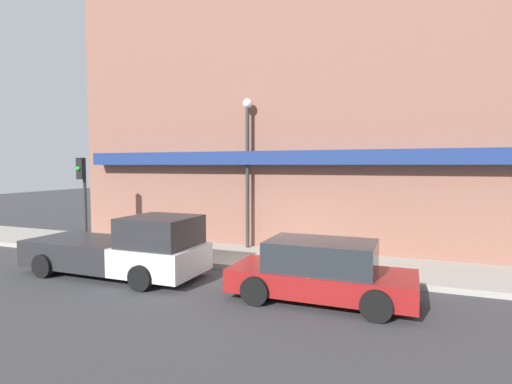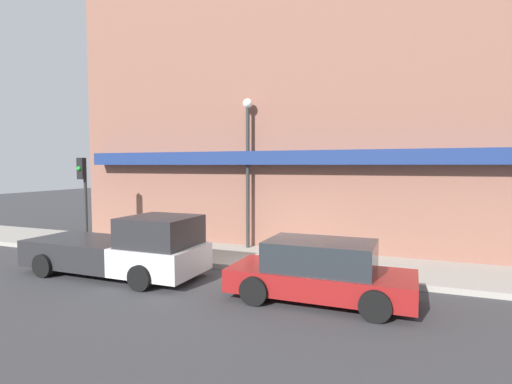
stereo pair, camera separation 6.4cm
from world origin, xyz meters
TOP-DOWN VIEW (x-y plane):
  - ground_plane at (0.00, 0.00)m, footprint 80.00×80.00m
  - sidewalk at (0.00, 1.52)m, footprint 36.00×3.04m
  - building at (0.01, 4.52)m, footprint 19.80×3.80m
  - pickup_truck at (-4.09, -1.68)m, footprint 5.51×2.21m
  - parked_car at (1.71, -1.68)m, footprint 4.36×1.99m
  - fire_hydrant at (1.24, 0.53)m, footprint 0.20×0.20m
  - street_lamp at (-2.01, 2.69)m, footprint 0.36×0.36m
  - traffic_light at (-7.79, 0.51)m, footprint 0.28×0.42m

SIDE VIEW (x-z plane):
  - ground_plane at x=0.00m, z-range 0.00..0.00m
  - sidewalk at x=0.00m, z-range 0.00..0.17m
  - fire_hydrant at x=1.24m, z-range 0.16..0.89m
  - parked_car at x=1.71m, z-range -0.02..1.43m
  - pickup_truck at x=-4.09m, z-range -0.12..1.70m
  - traffic_light at x=-7.79m, z-range 0.81..4.17m
  - street_lamp at x=-2.01m, z-range 0.86..6.39m
  - building at x=0.01m, z-range -0.02..11.01m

